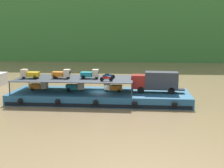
{
  "coord_description": "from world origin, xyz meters",
  "views": [
    {
      "loc": [
        6.07,
        -45.25,
        10.5
      ],
      "look_at": [
        1.83,
        0.0,
        2.7
      ],
      "focal_mm": 49.25,
      "sensor_mm": 36.0,
      "label": 1
    }
  ],
  "objects_px": {
    "mini_truck_upper_stern": "(30,74)",
    "motorcycle_upper_centre": "(109,76)",
    "mini_truck_lower_mid": "(113,87)",
    "cargo_barge": "(100,96)",
    "mini_truck_lower_aft": "(75,86)",
    "motorcycle_upper_port": "(106,78)",
    "covered_lorry": "(156,81)",
    "mini_truck_lower_stern": "(39,86)",
    "mini_truck_upper_mid": "(62,74)",
    "mini_truck_upper_fore": "(90,74)"
  },
  "relations": [
    {
      "from": "covered_lorry",
      "to": "motorcycle_upper_centre",
      "type": "relative_size",
      "value": 4.17
    },
    {
      "from": "cargo_barge",
      "to": "mini_truck_upper_mid",
      "type": "distance_m",
      "value": 6.74
    },
    {
      "from": "mini_truck_lower_aft",
      "to": "motorcycle_upper_centre",
      "type": "relative_size",
      "value": 1.46
    },
    {
      "from": "mini_truck_lower_aft",
      "to": "motorcycle_upper_port",
      "type": "xyz_separation_m",
      "value": [
        5.06,
        -2.6,
        1.74
      ]
    },
    {
      "from": "covered_lorry",
      "to": "mini_truck_upper_stern",
      "type": "relative_size",
      "value": 2.88
    },
    {
      "from": "cargo_barge",
      "to": "motorcycle_upper_centre",
      "type": "bearing_deg",
      "value": 1.51
    },
    {
      "from": "mini_truck_lower_aft",
      "to": "mini_truck_lower_mid",
      "type": "distance_m",
      "value": 5.75
    },
    {
      "from": "mini_truck_lower_stern",
      "to": "mini_truck_lower_aft",
      "type": "distance_m",
      "value": 5.7
    },
    {
      "from": "mini_truck_lower_stern",
      "to": "mini_truck_lower_mid",
      "type": "bearing_deg",
      "value": -0.21
    },
    {
      "from": "covered_lorry",
      "to": "mini_truck_lower_mid",
      "type": "relative_size",
      "value": 2.88
    },
    {
      "from": "motorcycle_upper_centre",
      "to": "mini_truck_lower_stern",
      "type": "bearing_deg",
      "value": 178.29
    },
    {
      "from": "mini_truck_upper_mid",
      "to": "mini_truck_lower_stern",
      "type": "bearing_deg",
      "value": 171.01
    },
    {
      "from": "motorcycle_upper_port",
      "to": "mini_truck_upper_fore",
      "type": "bearing_deg",
      "value": 139.52
    },
    {
      "from": "mini_truck_lower_mid",
      "to": "covered_lorry",
      "type": "bearing_deg",
      "value": -0.84
    },
    {
      "from": "mini_truck_lower_mid",
      "to": "cargo_barge",
      "type": "bearing_deg",
      "value": -170.65
    },
    {
      "from": "cargo_barge",
      "to": "motorcycle_upper_centre",
      "type": "xyz_separation_m",
      "value": [
        1.3,
        0.03,
        3.18
      ]
    },
    {
      "from": "mini_truck_lower_mid",
      "to": "mini_truck_upper_stern",
      "type": "height_order",
      "value": "mini_truck_upper_stern"
    },
    {
      "from": "mini_truck_lower_stern",
      "to": "mini_truck_lower_aft",
      "type": "bearing_deg",
      "value": -0.75
    },
    {
      "from": "cargo_barge",
      "to": "motorcycle_upper_centre",
      "type": "height_order",
      "value": "motorcycle_upper_centre"
    },
    {
      "from": "covered_lorry",
      "to": "mini_truck_lower_stern",
      "type": "height_order",
      "value": "covered_lorry"
    },
    {
      "from": "motorcycle_upper_port",
      "to": "covered_lorry",
      "type": "bearing_deg",
      "value": 19.5
    },
    {
      "from": "covered_lorry",
      "to": "mini_truck_upper_fore",
      "type": "distance_m",
      "value": 9.94
    },
    {
      "from": "motorcycle_upper_port",
      "to": "motorcycle_upper_centre",
      "type": "bearing_deg",
      "value": 88.24
    },
    {
      "from": "mini_truck_lower_stern",
      "to": "mini_truck_upper_stern",
      "type": "bearing_deg",
      "value": -133.17
    },
    {
      "from": "mini_truck_lower_mid",
      "to": "motorcycle_upper_port",
      "type": "relative_size",
      "value": 1.45
    },
    {
      "from": "motorcycle_upper_port",
      "to": "mini_truck_lower_aft",
      "type": "bearing_deg",
      "value": 152.78
    },
    {
      "from": "cargo_barge",
      "to": "motorcycle_upper_port",
      "type": "bearing_deg",
      "value": -62.12
    },
    {
      "from": "mini_truck_lower_mid",
      "to": "mini_truck_upper_stern",
      "type": "bearing_deg",
      "value": -175.16
    },
    {
      "from": "cargo_barge",
      "to": "motorcycle_upper_port",
      "type": "distance_m",
      "value": 4.13
    },
    {
      "from": "covered_lorry",
      "to": "mini_truck_upper_stern",
      "type": "distance_m",
      "value": 19.01
    },
    {
      "from": "mini_truck_upper_mid",
      "to": "motorcycle_upper_port",
      "type": "xyz_separation_m",
      "value": [
        7.01,
        -2.08,
        -0.26
      ]
    },
    {
      "from": "mini_truck_lower_aft",
      "to": "mini_truck_upper_mid",
      "type": "xyz_separation_m",
      "value": [
        -1.96,
        -0.52,
        2.0
      ]
    },
    {
      "from": "mini_truck_lower_aft",
      "to": "mini_truck_upper_stern",
      "type": "xyz_separation_m",
      "value": [
        -6.73,
        -1.02,
        2.0
      ]
    },
    {
      "from": "covered_lorry",
      "to": "motorcycle_upper_centre",
      "type": "distance_m",
      "value": 7.14
    },
    {
      "from": "mini_truck_upper_mid",
      "to": "motorcycle_upper_centre",
      "type": "distance_m",
      "value": 7.1
    },
    {
      "from": "mini_truck_upper_stern",
      "to": "motorcycle_upper_port",
      "type": "bearing_deg",
      "value": -7.62
    },
    {
      "from": "mini_truck_upper_mid",
      "to": "motorcycle_upper_port",
      "type": "distance_m",
      "value": 7.32
    },
    {
      "from": "mini_truck_lower_mid",
      "to": "motorcycle_upper_centre",
      "type": "bearing_deg",
      "value": -155.47
    },
    {
      "from": "mini_truck_lower_stern",
      "to": "mini_truck_upper_fore",
      "type": "height_order",
      "value": "mini_truck_upper_fore"
    },
    {
      "from": "mini_truck_upper_fore",
      "to": "mini_truck_lower_mid",
      "type": "bearing_deg",
      "value": 5.28
    },
    {
      "from": "mini_truck_lower_aft",
      "to": "mini_truck_upper_stern",
      "type": "distance_m",
      "value": 7.1
    },
    {
      "from": "mini_truck_lower_stern",
      "to": "motorcycle_upper_port",
      "type": "xyz_separation_m",
      "value": [
        10.76,
        -2.68,
        1.74
      ]
    },
    {
      "from": "mini_truck_lower_aft",
      "to": "motorcycle_upper_centre",
      "type": "bearing_deg",
      "value": -2.78
    },
    {
      "from": "motorcycle_upper_port",
      "to": "motorcycle_upper_centre",
      "type": "distance_m",
      "value": 2.35
    },
    {
      "from": "mini_truck_upper_stern",
      "to": "covered_lorry",
      "type": "bearing_deg",
      "value": 2.9
    },
    {
      "from": "mini_truck_lower_stern",
      "to": "mini_truck_lower_mid",
      "type": "distance_m",
      "value": 11.45
    },
    {
      "from": "mini_truck_upper_stern",
      "to": "mini_truck_upper_fore",
      "type": "distance_m",
      "value": 9.11
    },
    {
      "from": "motorcycle_upper_port",
      "to": "mini_truck_upper_mid",
      "type": "bearing_deg",
      "value": 163.46
    },
    {
      "from": "covered_lorry",
      "to": "mini_truck_lower_aft",
      "type": "distance_m",
      "value": 12.27
    },
    {
      "from": "mini_truck_upper_stern",
      "to": "motorcycle_upper_centre",
      "type": "relative_size",
      "value": 1.45
    }
  ]
}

